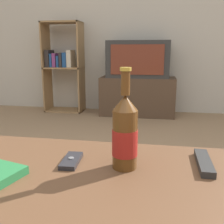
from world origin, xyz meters
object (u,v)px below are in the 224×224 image
at_px(television, 138,59).
at_px(cell_phone, 71,161).
at_px(bookshelf, 63,65).
at_px(beer_bottle, 125,133).
at_px(remote_control, 204,162).
at_px(tv_stand, 137,96).

relative_size(television, cell_phone, 6.34).
relative_size(bookshelf, beer_bottle, 4.02).
relative_size(bookshelf, cell_phone, 9.83).
bearing_deg(cell_phone, remote_control, 3.29).
bearing_deg(television, beer_bottle, -86.48).
xyz_separation_m(tv_stand, cell_phone, (-0.01, -2.66, 0.23)).
height_order(bookshelf, cell_phone, bookshelf).
height_order(beer_bottle, cell_phone, beer_bottle).
height_order(television, remote_control, television).
distance_m(bookshelf, cell_phone, 2.91).
height_order(beer_bottle, remote_control, beer_bottle).
distance_m(television, bookshelf, 1.04).
distance_m(beer_bottle, remote_control, 0.26).
distance_m(tv_stand, bookshelf, 1.11).
distance_m(beer_bottle, cell_phone, 0.20).
distance_m(tv_stand, beer_bottle, 2.69).
bearing_deg(remote_control, television, 99.68).
distance_m(television, beer_bottle, 2.66).
bearing_deg(tv_stand, cell_phone, -90.13).
distance_m(television, cell_phone, 2.66).
height_order(bookshelf, beer_bottle, bookshelf).
relative_size(tv_stand, television, 1.23).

